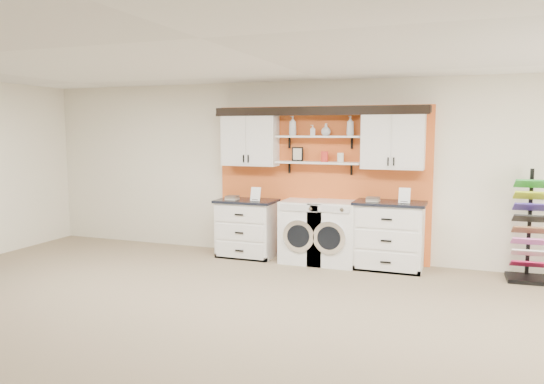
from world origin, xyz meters
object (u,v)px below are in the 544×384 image
at_px(washer, 305,231).
at_px(sample_rack, 530,245).
at_px(base_cabinet_right, 389,235).
at_px(dryer, 335,233).
at_px(base_cabinet_left, 247,228).

relative_size(washer, sample_rack, 0.63).
bearing_deg(base_cabinet_right, washer, -179.85).
height_order(dryer, sample_rack, sample_rack).
xyz_separation_m(base_cabinet_left, dryer, (1.44, -0.00, 0.02)).
relative_size(base_cabinet_left, washer, 0.99).
height_order(base_cabinet_right, washer, base_cabinet_right).
bearing_deg(base_cabinet_left, washer, -0.20).
bearing_deg(base_cabinet_right, dryer, -179.77).
xyz_separation_m(base_cabinet_left, washer, (0.98, -0.00, 0.02)).
distance_m(base_cabinet_left, base_cabinet_right, 2.26).
bearing_deg(sample_rack, base_cabinet_right, 178.79).
distance_m(dryer, sample_rack, 2.68).
relative_size(base_cabinet_right, dryer, 1.06).
bearing_deg(dryer, base_cabinet_right, 0.23).
xyz_separation_m(washer, dryer, (0.47, 0.00, 0.00)).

